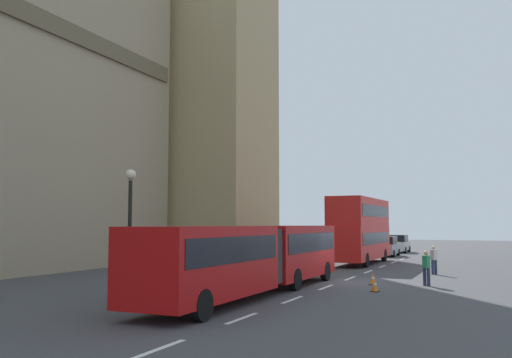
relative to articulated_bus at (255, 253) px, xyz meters
name	(u,v)px	position (x,y,z in m)	size (l,w,h in m)	color
ground_plane	(341,282)	(6.44, -1.99, -1.74)	(160.00, 160.00, 0.00)	#424244
lane_centre_marking	(350,278)	(8.36, -1.99, -1.74)	(39.00, 0.16, 0.01)	silver
articulated_bus	(255,253)	(0.00, 0.00, 0.00)	(15.96, 2.54, 2.90)	#B20F0F
double_decker_bus	(360,228)	(19.57, 0.00, 0.97)	(10.41, 2.54, 4.90)	red
sedan_lead	(387,246)	(30.06, -0.03, -0.83)	(4.40, 1.86, 1.85)	gray
sedan_trailing	(399,244)	(37.34, 0.03, -0.83)	(4.40, 1.86, 1.85)	#B7B7BC
traffic_cone_west	(375,285)	(3.05, -4.45, -1.46)	(0.36, 0.36, 0.58)	black
traffic_cone_middle	(373,279)	(5.74, -3.81, -1.46)	(0.36, 0.36, 0.58)	black
street_lamp	(130,222)	(-2.68, 4.51, 1.31)	(0.44, 0.44, 5.27)	black
pedestrian_near_cones	(426,267)	(6.35, -6.28, -0.83)	(0.45, 0.35, 1.69)	#262D4C
pedestrian_by_kerb	(434,259)	(12.67, -5.99, -0.83)	(0.46, 0.43, 1.69)	#262D4C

